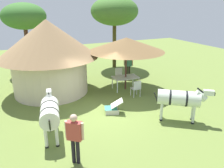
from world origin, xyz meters
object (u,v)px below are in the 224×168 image
thatched_hut (49,52)px  patio_chair_east_end (136,87)px  zebra_nearest_camera (180,99)px  acacia_tree_far_lawn (114,11)px  standing_watcher (75,134)px  patio_dining_table (126,78)px  patio_chair_west_end (119,74)px  guest_beside_umbrella (128,63)px  striped_lounge_chair (113,107)px  acacia_tree_left_background (24,17)px  zebra_by_umbrella (50,112)px  shade_umbrella (126,44)px

thatched_hut → patio_chair_east_end: (3.92, -2.59, -1.73)m
zebra_nearest_camera → acacia_tree_far_lawn: bearing=-150.5°
standing_watcher → zebra_nearest_camera: standing_watcher is taller
patio_dining_table → acacia_tree_far_lawn: acacia_tree_far_lawn is taller
patio_chair_west_end → patio_chair_east_end: bearing=94.3°
patio_dining_table → acacia_tree_far_lawn: (1.48, 4.63, 3.50)m
patio_dining_table → patio_chair_east_end: bearing=-91.0°
thatched_hut → acacia_tree_far_lawn: size_ratio=1.01×
guest_beside_umbrella → striped_lounge_chair: (-3.01, -4.12, -0.76)m
guest_beside_umbrella → acacia_tree_left_background: 7.73m
zebra_nearest_camera → patio_dining_table: bearing=-139.0°
zebra_by_umbrella → patio_dining_table: bearing=44.7°
standing_watcher → acacia_tree_far_lawn: bearing=96.9°
guest_beside_umbrella → zebra_by_umbrella: size_ratio=0.77×
patio_dining_table → zebra_by_umbrella: bearing=-145.6°
guest_beside_umbrella → zebra_by_umbrella: bearing=-107.0°
shade_umbrella → patio_dining_table: (0.00, -0.00, -1.93)m
patio_chair_west_end → guest_beside_umbrella: (0.89, 0.45, 0.49)m
patio_chair_east_end → guest_beside_umbrella: 3.19m
shade_umbrella → zebra_by_umbrella: bearing=-145.6°
guest_beside_umbrella → thatched_hut: bearing=-143.1°
patio_chair_east_end → standing_watcher: standing_watcher is taller
shade_umbrella → zebra_nearest_camera: shade_umbrella is taller
zebra_nearest_camera → acacia_tree_left_background: bearing=-117.3°
patio_dining_table → zebra_nearest_camera: (0.28, -4.22, 0.34)m
patio_chair_west_end → acacia_tree_left_background: 7.59m
patio_dining_table → zebra_nearest_camera: bearing=-86.2°
patio_chair_east_end → patio_chair_west_end: same height
striped_lounge_chair → acacia_tree_far_lawn: (3.39, 7.06, 3.90)m
guest_beside_umbrella → acacia_tree_far_lawn: (0.38, 2.94, 3.14)m
standing_watcher → striped_lounge_chair: size_ratio=1.77×
shade_umbrella → acacia_tree_left_background: (-4.61, 6.06, 1.26)m
patio_chair_west_end → acacia_tree_far_lawn: 5.13m
patio_dining_table → guest_beside_umbrella: (1.10, 1.69, 0.35)m
guest_beside_umbrella → acacia_tree_far_lawn: size_ratio=0.32×
patio_chair_east_end → standing_watcher: (-4.39, -3.79, 0.48)m
guest_beside_umbrella → zebra_nearest_camera: (-0.82, -5.92, -0.02)m
striped_lounge_chair → acacia_tree_far_lawn: acacia_tree_far_lawn is taller
standing_watcher → guest_beside_umbrella: bearing=89.0°
shade_umbrella → guest_beside_umbrella: bearing=57.1°
guest_beside_umbrella → zebra_by_umbrella: guest_beside_umbrella is taller
thatched_hut → acacia_tree_far_lawn: (5.42, 3.30, 1.91)m
shade_umbrella → thatched_hut: bearing=161.4°
shade_umbrella → acacia_tree_far_lawn: 5.11m
patio_dining_table → guest_beside_umbrella: bearing=57.1°
zebra_by_umbrella → thatched_hut: bearing=89.5°
patio_chair_east_end → zebra_by_umbrella: zebra_by_umbrella is taller
standing_watcher → thatched_hut: bearing=124.1°
zebra_by_umbrella → striped_lounge_chair: bearing=27.0°
striped_lounge_chair → zebra_by_umbrella: size_ratio=0.43×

